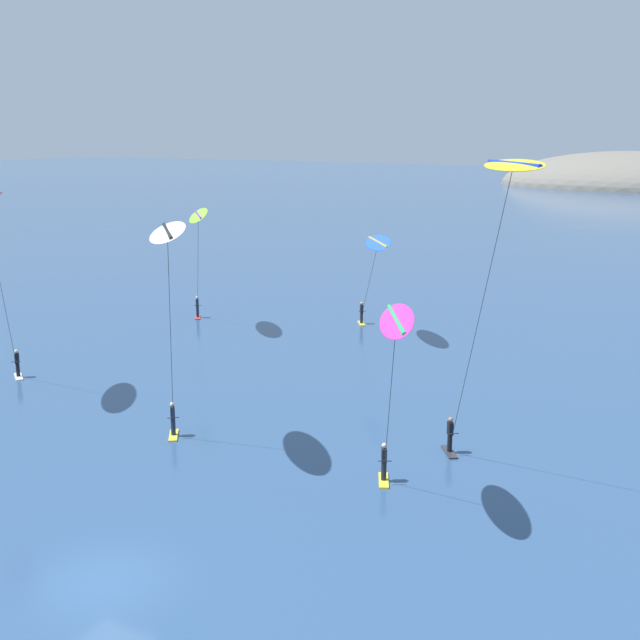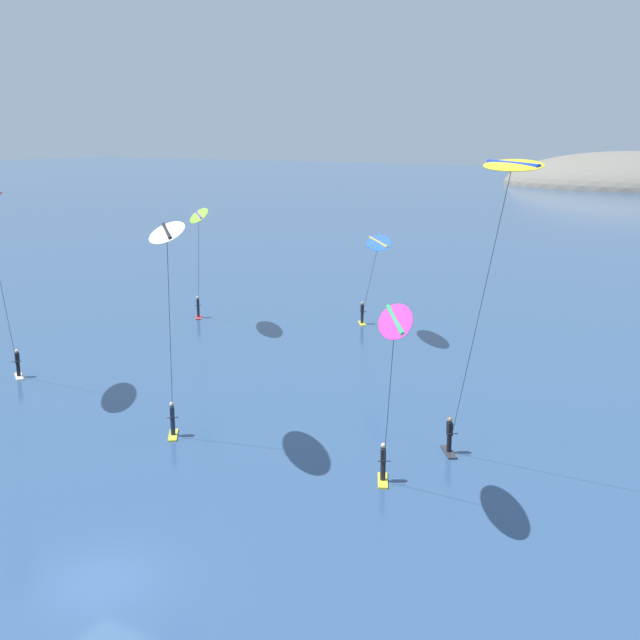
% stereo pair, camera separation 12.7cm
% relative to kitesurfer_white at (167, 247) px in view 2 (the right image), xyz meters
% --- Properties ---
extents(ground_plane, '(600.00, 600.00, 0.00)m').
position_rel_kitesurfer_white_xyz_m(ground_plane, '(4.72, -9.49, -9.40)').
color(ground_plane, '#2D4C75').
extents(kitesurfer_white, '(4.82, 4.94, 10.47)m').
position_rel_kitesurfer_white_xyz_m(kitesurfer_white, '(0.00, 0.00, 0.00)').
color(kitesurfer_white, yellow).
rests_on(kitesurfer_white, ground).
extents(kitesurfer_magenta, '(3.72, 5.46, 8.05)m').
position_rel_kitesurfer_white_xyz_m(kitesurfer_magenta, '(10.75, -0.28, -2.48)').
color(kitesurfer_magenta, yellow).
rests_on(kitesurfer_magenta, ground).
extents(kitesurfer_yellow, '(5.93, 6.93, 13.32)m').
position_rel_kitesurfer_white_xyz_m(kitesurfer_yellow, '(13.74, 2.52, 2.38)').
color(kitesurfer_yellow, '#2D2D33').
rests_on(kitesurfer_yellow, ground).
extents(kitesurfer_blue, '(5.75, 6.78, 7.28)m').
position_rel_kitesurfer_white_xyz_m(kitesurfer_blue, '(-1.12, 22.89, -3.09)').
color(kitesurfer_blue, yellow).
rests_on(kitesurfer_blue, ground).
extents(kitesurfer_lime, '(5.65, 6.09, 8.88)m').
position_rel_kitesurfer_white_xyz_m(kitesurfer_lime, '(-13.30, 18.98, -1.63)').
color(kitesurfer_lime, red).
rests_on(kitesurfer_lime, ground).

